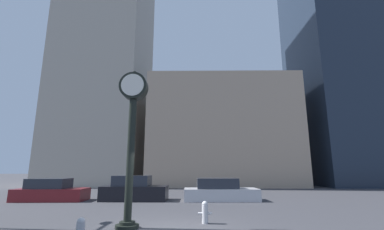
# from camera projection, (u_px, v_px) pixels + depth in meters

# --- Properties ---
(building_tall_tower) EXTENTS (10.26, 12.00, 41.42)m
(building_tall_tower) POSITION_uv_depth(u_px,v_px,m) (110.00, 32.00, 35.96)
(building_tall_tower) COLOR #ADA393
(building_tall_tower) RESTS_ON ground_plane
(building_storefront_row) EXTENTS (17.10, 12.00, 12.55)m
(building_storefront_row) POSITION_uv_depth(u_px,v_px,m) (221.00, 134.00, 32.82)
(building_storefront_row) COLOR tan
(building_storefront_row) RESTS_ON ground_plane
(building_glass_modern) EXTENTS (11.93, 12.00, 35.26)m
(building_glass_modern) POSITION_uv_depth(u_px,v_px,m) (341.00, 51.00, 34.97)
(building_glass_modern) COLOR #1E2838
(building_glass_modern) RESTS_ON ground_plane
(street_clock) EXTENTS (1.00, 0.78, 5.51)m
(street_clock) POSITION_uv_depth(u_px,v_px,m) (132.00, 124.00, 9.16)
(street_clock) COLOR black
(street_clock) RESTS_ON ground_plane
(car_maroon) EXTENTS (4.23, 2.02, 1.34)m
(car_maroon) POSITION_uv_depth(u_px,v_px,m) (51.00, 191.00, 15.88)
(car_maroon) COLOR maroon
(car_maroon) RESTS_ON ground_plane
(car_black) EXTENTS (4.03, 1.96, 1.51)m
(car_black) POSITION_uv_depth(u_px,v_px,m) (134.00, 190.00, 16.13)
(car_black) COLOR black
(car_black) RESTS_ON ground_plane
(car_silver) EXTENTS (4.62, 1.92, 1.36)m
(car_silver) POSITION_uv_depth(u_px,v_px,m) (220.00, 191.00, 16.01)
(car_silver) COLOR #BCBCC1
(car_silver) RESTS_ON ground_plane
(fire_hydrant_far) EXTENTS (0.51, 0.22, 0.77)m
(fire_hydrant_far) POSITION_uv_depth(u_px,v_px,m) (205.00, 212.00, 9.27)
(fire_hydrant_far) COLOR #B7B7BC
(fire_hydrant_far) RESTS_ON ground_plane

